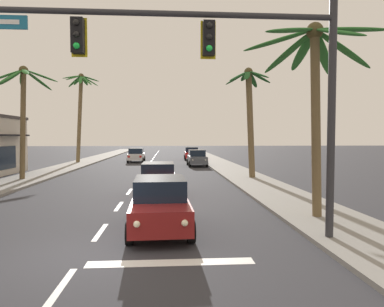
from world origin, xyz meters
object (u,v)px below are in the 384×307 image
Objects in this scene: palm_left_third at (80,103)px; palm_left_second at (23,98)px; sedan_lead_at_stop_bar at (160,204)px; sedan_parked_nearest_kerb at (192,153)px; sedan_oncoming_far at (136,155)px; palm_right_nearest at (314,71)px; palm_right_second at (250,106)px; sedan_third_in_queue at (158,179)px; traffic_signal_mast at (216,62)px; sedan_parked_mid_kerb at (197,158)px.

palm_left_second is at bearing -89.55° from palm_left_third.
sedan_lead_at_stop_bar and sedan_parked_nearest_kerb have the same top height.
palm_right_nearest reaches higher than sedan_oncoming_far.
palm_right_second reaches higher than palm_right_nearest.
sedan_third_in_queue is 9.20m from palm_right_nearest.
traffic_signal_mast is at bearing -45.27° from sedan_lead_at_stop_bar.
palm_right_second is (15.61, -0.20, -0.47)m from palm_left_second.
traffic_signal_mast reaches higher than sedan_lead_at_stop_bar.
sedan_third_in_queue is 1.00× the size of sedan_parked_nearest_kerb.
palm_left_second is 19.38m from palm_right_nearest.
palm_left_second is 1.11× the size of palm_right_nearest.
palm_right_nearest reaches higher than sedan_third_in_queue.
traffic_signal_mast is 32.80m from sedan_oncoming_far.
palm_right_second reaches higher than sedan_parked_mid_kerb.
sedan_third_in_queue is 24.18m from sedan_oncoming_far.
sedan_oncoming_far is at bearing 96.73° from sedan_lead_at_stop_bar.
palm_right_nearest is (5.47, 0.97, 4.51)m from sedan_lead_at_stop_bar.
sedan_lead_at_stop_bar is at bearing 134.73° from traffic_signal_mast.
sedan_parked_nearest_kerb is (3.59, 27.63, 0.00)m from sedan_third_in_queue.
palm_left_second reaches higher than sedan_parked_nearest_kerb.
sedan_third_in_queue is at bearing -82.07° from sedan_oncoming_far.
sedan_parked_mid_kerb is at bearing 82.46° from sedan_lead_at_stop_bar.
palm_left_second is (-12.83, -11.22, 4.83)m from sedan_parked_mid_kerb.
palm_left_second is at bearing 126.16° from sedan_lead_at_stop_bar.
sedan_lead_at_stop_bar and sedan_oncoming_far have the same top height.
sedan_parked_mid_kerb is 0.57× the size of palm_left_second.
sedan_third_in_queue is at bearing 135.66° from palm_right_nearest.
palm_right_nearest is at bearing -61.44° from palm_left_third.
palm_right_nearest is at bearing -84.51° from sedan_parked_mid_kerb.
palm_right_nearest is (2.14, -33.23, 4.51)m from sedan_parked_nearest_kerb.
sedan_lead_at_stop_bar is (-1.58, 1.59, -4.21)m from traffic_signal_mast.
traffic_signal_mast is 2.38× the size of sedan_third_in_queue.
sedan_parked_nearest_kerb is at bearing 27.96° from sedan_oncoming_far.
sedan_lead_at_stop_bar is at bearing -114.88° from palm_right_second.
palm_right_nearest is (15.08, -12.18, -0.32)m from palm_left_second.
palm_left_third is at bearing 160.73° from sedan_parked_mid_kerb.
sedan_oncoming_far is at bearing 99.16° from traffic_signal_mast.
sedan_lead_at_stop_bar is 6.57m from sedan_third_in_queue.
palm_left_second reaches higher than sedan_oncoming_far.
palm_left_third is (-9.73, 28.89, 6.06)m from sedan_lead_at_stop_bar.
traffic_signal_mast is 4.67m from palm_right_nearest.
palm_left_third is (-12.95, 4.53, 6.06)m from sedan_parked_mid_kerb.
sedan_oncoming_far is 0.63× the size of palm_right_nearest.
sedan_parked_mid_kerb is 15.00m from palm_left_third.
palm_right_second is (6.26, 6.37, 4.36)m from sedan_third_in_queue.
sedan_third_in_queue is 12.40m from palm_left_second.
palm_right_second reaches higher than palm_left_second.
sedan_lead_at_stop_bar is 7.16m from palm_right_nearest.
palm_left_third is 31.83m from palm_right_nearest.
palm_left_second is at bearing 141.07° from palm_right_nearest.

